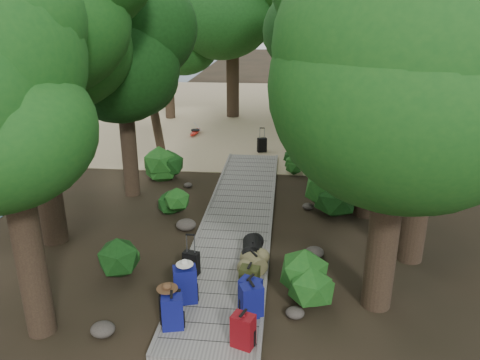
# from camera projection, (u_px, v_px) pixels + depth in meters

# --- Properties ---
(ground) EXTENTS (120.00, 120.00, 0.00)m
(ground) POSITION_uv_depth(u_px,v_px,m) (235.00, 235.00, 12.78)
(ground) COLOR #2F2417
(ground) RESTS_ON ground
(sand_beach) EXTENTS (40.00, 22.00, 0.02)m
(sand_beach) POSITION_uv_depth(u_px,v_px,m) (265.00, 112.00, 27.70)
(sand_beach) COLOR tan
(sand_beach) RESTS_ON ground
(boardwalk) EXTENTS (2.00, 12.00, 0.12)m
(boardwalk) POSITION_uv_depth(u_px,v_px,m) (238.00, 217.00, 13.69)
(boardwalk) COLOR gray
(boardwalk) RESTS_ON ground
(backpack_left_a) EXTENTS (0.46, 0.37, 0.75)m
(backpack_left_a) POSITION_uv_depth(u_px,v_px,m) (172.00, 311.00, 8.77)
(backpack_left_a) COLOR navy
(backpack_left_a) RESTS_ON boardwalk
(backpack_left_b) EXTENTS (0.43, 0.33, 0.73)m
(backpack_left_b) POSITION_uv_depth(u_px,v_px,m) (171.00, 306.00, 8.94)
(backpack_left_b) COLOR black
(backpack_left_b) RESTS_ON boardwalk
(backpack_left_c) EXTENTS (0.54, 0.45, 0.87)m
(backpack_left_c) POSITION_uv_depth(u_px,v_px,m) (185.00, 283.00, 9.55)
(backpack_left_c) COLOR navy
(backpack_left_c) RESTS_ON boardwalk
(backpack_right_a) EXTENTS (0.47, 0.40, 0.71)m
(backpack_right_a) POSITION_uv_depth(u_px,v_px,m) (243.00, 329.00, 8.31)
(backpack_right_a) COLOR maroon
(backpack_right_a) RESTS_ON boardwalk
(backpack_right_b) EXTENTS (0.51, 0.44, 0.77)m
(backpack_right_b) POSITION_uv_depth(u_px,v_px,m) (251.00, 299.00, 9.10)
(backpack_right_b) COLOR navy
(backpack_right_b) RESTS_ON boardwalk
(backpack_right_c) EXTENTS (0.50, 0.43, 0.71)m
(backpack_right_c) POSITION_uv_depth(u_px,v_px,m) (250.00, 292.00, 9.39)
(backpack_right_c) COLOR navy
(backpack_right_c) RESTS_ON boardwalk
(backpack_right_d) EXTENTS (0.45, 0.36, 0.62)m
(backpack_right_d) POSITION_uv_depth(u_px,v_px,m) (250.00, 278.00, 9.96)
(backpack_right_d) COLOR #2D3613
(backpack_right_d) RESTS_ON boardwalk
(duffel_right_khaki) EXTENTS (0.68, 0.75, 0.42)m
(duffel_right_khaki) POSITION_uv_depth(u_px,v_px,m) (254.00, 262.00, 10.78)
(duffel_right_khaki) COLOR olive
(duffel_right_khaki) RESTS_ON boardwalk
(duffel_right_black) EXTENTS (0.54, 0.78, 0.46)m
(duffel_right_black) POSITION_uv_depth(u_px,v_px,m) (252.00, 248.00, 11.33)
(duffel_right_black) COLOR black
(duffel_right_black) RESTS_ON boardwalk
(suitcase_on_boardwalk) EXTENTS (0.40, 0.28, 0.56)m
(suitcase_on_boardwalk) POSITION_uv_depth(u_px,v_px,m) (191.00, 263.00, 10.59)
(suitcase_on_boardwalk) COLOR black
(suitcase_on_boardwalk) RESTS_ON boardwalk
(lone_suitcase_on_sand) EXTENTS (0.44, 0.34, 0.61)m
(lone_suitcase_on_sand) POSITION_uv_depth(u_px,v_px,m) (262.00, 145.00, 19.94)
(lone_suitcase_on_sand) COLOR black
(lone_suitcase_on_sand) RESTS_ON sand_beach
(hat_brown) EXTENTS (0.41, 0.41, 0.12)m
(hat_brown) POSITION_uv_depth(u_px,v_px,m) (167.00, 286.00, 8.82)
(hat_brown) COLOR #51351E
(hat_brown) RESTS_ON backpack_left_b
(hat_white) EXTENTS (0.35, 0.35, 0.12)m
(hat_white) POSITION_uv_depth(u_px,v_px,m) (185.00, 262.00, 9.37)
(hat_white) COLOR silver
(hat_white) RESTS_ON backpack_left_c
(kayak) EXTENTS (0.87, 3.07, 0.30)m
(kayak) POSITION_uv_depth(u_px,v_px,m) (195.00, 131.00, 22.77)
(kayak) COLOR #AE190E
(kayak) RESTS_ON sand_beach
(sun_lounger) EXTENTS (1.15, 2.04, 0.63)m
(sun_lounger) POSITION_uv_depth(u_px,v_px,m) (326.00, 131.00, 22.10)
(sun_lounger) COLOR silver
(sun_lounger) RESTS_ON sand_beach
(tree_right_a) EXTENTS (5.17, 5.17, 8.62)m
(tree_right_a) POSITION_uv_depth(u_px,v_px,m) (399.00, 99.00, 8.29)
(tree_right_a) COLOR black
(tree_right_a) RESTS_ON ground
(tree_right_b) EXTENTS (5.03, 5.03, 8.98)m
(tree_right_b) POSITION_uv_depth(u_px,v_px,m) (435.00, 75.00, 10.01)
(tree_right_b) COLOR black
(tree_right_b) RESTS_ON ground
(tree_right_c) EXTENTS (5.71, 5.71, 9.88)m
(tree_right_c) POSITION_uv_depth(u_px,v_px,m) (381.00, 44.00, 12.35)
(tree_right_c) COLOR black
(tree_right_c) RESTS_ON ground
(tree_right_d) EXTENTS (5.54, 5.54, 10.16)m
(tree_right_d) POSITION_uv_depth(u_px,v_px,m) (441.00, 34.00, 14.19)
(tree_right_d) COLOR black
(tree_right_d) RESTS_ON ground
(tree_right_e) EXTENTS (5.40, 5.40, 9.72)m
(tree_right_e) POSITION_uv_depth(u_px,v_px,m) (360.00, 36.00, 16.86)
(tree_right_e) COLOR black
(tree_right_e) RESTS_ON ground
(tree_right_f) EXTENTS (5.45, 5.45, 9.73)m
(tree_right_f) POSITION_uv_depth(u_px,v_px,m) (413.00, 32.00, 19.75)
(tree_right_f) COLOR black
(tree_right_f) RESTS_ON ground
(tree_left_a) EXTENTS (4.48, 4.48, 7.47)m
(tree_left_a) POSITION_uv_depth(u_px,v_px,m) (10.00, 144.00, 7.69)
(tree_left_a) COLOR black
(tree_left_a) RESTS_ON ground
(tree_left_b) EXTENTS (5.24, 5.24, 9.43)m
(tree_left_b) POSITION_uv_depth(u_px,v_px,m) (28.00, 59.00, 10.83)
(tree_left_b) COLOR black
(tree_left_b) RESTS_ON ground
(tree_left_c) EXTENTS (4.10, 4.10, 7.13)m
(tree_left_c) POSITION_uv_depth(u_px,v_px,m) (124.00, 86.00, 14.32)
(tree_left_c) COLOR black
(tree_left_c) RESTS_ON ground
(tree_back_a) EXTENTS (5.79, 5.79, 10.03)m
(tree_back_a) POSITION_uv_depth(u_px,v_px,m) (232.00, 24.00, 24.86)
(tree_back_a) COLOR black
(tree_back_a) RESTS_ON ground
(tree_back_b) EXTENTS (4.91, 4.91, 8.76)m
(tree_back_b) POSITION_uv_depth(u_px,v_px,m) (298.00, 35.00, 26.29)
(tree_back_b) COLOR black
(tree_back_b) RESTS_ON ground
(tree_back_c) EXTENTS (5.22, 5.22, 9.40)m
(tree_back_c) POSITION_uv_depth(u_px,v_px,m) (367.00, 30.00, 25.36)
(tree_back_c) COLOR black
(tree_back_c) RESTS_ON ground
(tree_back_d) EXTENTS (4.55, 4.55, 7.58)m
(tree_back_d) POSITION_uv_depth(u_px,v_px,m) (167.00, 48.00, 24.93)
(tree_back_d) COLOR black
(tree_back_d) RESTS_ON ground
(palm_right_a) EXTENTS (4.32, 4.32, 7.36)m
(palm_right_a) POSITION_uv_depth(u_px,v_px,m) (326.00, 72.00, 16.52)
(palm_right_a) COLOR #103911
(palm_right_a) RESTS_ON ground
(palm_right_b) EXTENTS (4.84, 4.84, 9.34)m
(palm_right_b) POSITION_uv_depth(u_px,v_px,m) (368.00, 34.00, 21.60)
(palm_right_b) COLOR #103911
(palm_right_b) RESTS_ON ground
(palm_right_c) EXTENTS (4.91, 4.91, 7.80)m
(palm_right_c) POSITION_uv_depth(u_px,v_px,m) (309.00, 49.00, 23.09)
(palm_right_c) COLOR #103911
(palm_right_c) RESTS_ON ground
(palm_left_a) EXTENTS (4.84, 4.84, 7.70)m
(palm_left_a) POSITION_uv_depth(u_px,v_px,m) (149.00, 62.00, 18.08)
(palm_left_a) COLOR #103911
(palm_left_a) RESTS_ON ground
(rock_left_a) EXTENTS (0.47, 0.42, 0.26)m
(rock_left_a) POSITION_uv_depth(u_px,v_px,m) (103.00, 329.00, 8.83)
(rock_left_a) COLOR #4C473F
(rock_left_a) RESTS_ON ground
(rock_left_b) EXTENTS (0.35, 0.32, 0.19)m
(rock_left_b) POSITION_uv_depth(u_px,v_px,m) (129.00, 256.00, 11.49)
(rock_left_b) COLOR #4C473F
(rock_left_b) RESTS_ON ground
(rock_left_c) EXTENTS (0.56, 0.51, 0.31)m
(rock_left_c) POSITION_uv_depth(u_px,v_px,m) (186.00, 225.00, 13.02)
(rock_left_c) COLOR #4C473F
(rock_left_c) RESTS_ON ground
(rock_left_d) EXTENTS (0.30, 0.27, 0.16)m
(rock_left_d) POSITION_uv_depth(u_px,v_px,m) (188.00, 185.00, 16.12)
(rock_left_d) COLOR #4C473F
(rock_left_d) RESTS_ON ground
(rock_right_a) EXTENTS (0.38, 0.34, 0.21)m
(rock_right_a) POSITION_uv_depth(u_px,v_px,m) (295.00, 313.00, 9.35)
(rock_right_a) COLOR #4C473F
(rock_right_a) RESTS_ON ground
(rock_right_b) EXTENTS (0.47, 0.42, 0.26)m
(rock_right_b) POSITION_uv_depth(u_px,v_px,m) (315.00, 252.00, 11.61)
(rock_right_b) COLOR #4C473F
(rock_right_b) RESTS_ON ground
(rock_right_c) EXTENTS (0.35, 0.32, 0.19)m
(rock_right_c) POSITION_uv_depth(u_px,v_px,m) (308.00, 206.00, 14.37)
(rock_right_c) COLOR #4C473F
(rock_right_c) RESTS_ON ground
(rock_right_d) EXTENTS (0.52, 0.47, 0.29)m
(rock_right_d) POSITION_uv_depth(u_px,v_px,m) (333.00, 184.00, 16.07)
(rock_right_d) COLOR #4C473F
(rock_right_d) RESTS_ON ground
(shrub_left_a) EXTENTS (1.06, 1.06, 0.95)m
(shrub_left_a) POSITION_uv_depth(u_px,v_px,m) (119.00, 262.00, 10.50)
(shrub_left_a) COLOR #185018
(shrub_left_a) RESTS_ON ground
(shrub_left_b) EXTENTS (0.91, 0.91, 0.82)m
(shrub_left_b) POSITION_uv_depth(u_px,v_px,m) (172.00, 203.00, 13.79)
(shrub_left_b) COLOR #185018
(shrub_left_b) RESTS_ON ground
(shrub_left_c) EXTENTS (1.34, 1.34, 1.21)m
(shrub_left_c) POSITION_uv_depth(u_px,v_px,m) (165.00, 163.00, 16.72)
(shrub_left_c) COLOR #185018
(shrub_left_c) RESTS_ON ground
(shrub_right_a) EXTENTS (1.12, 1.12, 1.00)m
(shrub_right_a) POSITION_uv_depth(u_px,v_px,m) (312.00, 283.00, 9.65)
(shrub_right_a) COLOR #185018
(shrub_right_a) RESTS_ON ground
(shrub_right_b) EXTENTS (1.41, 1.41, 1.27)m
(shrub_right_b) POSITION_uv_depth(u_px,v_px,m) (330.00, 193.00, 13.93)
(shrub_right_b) COLOR #185018
(shrub_right_b) RESTS_ON ground
(shrub_right_c) EXTENTS (0.92, 0.92, 0.83)m
(shrub_right_c) POSITION_uv_depth(u_px,v_px,m) (296.00, 163.00, 17.39)
(shrub_right_c) COLOR #185018
(shrub_right_c) RESTS_ON ground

